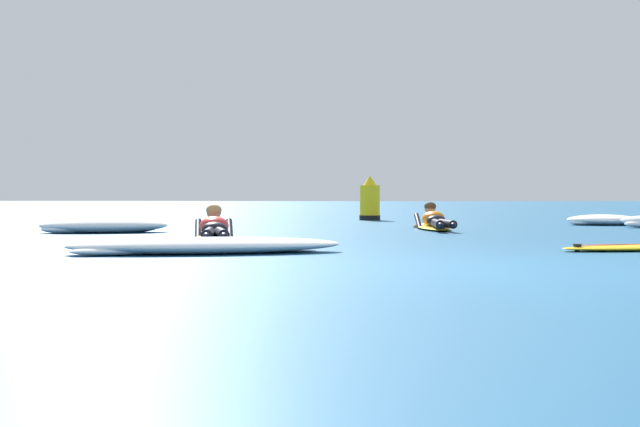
# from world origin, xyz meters

# --- Properties ---
(ground_plane) EXTENTS (120.00, 120.00, 0.00)m
(ground_plane) POSITION_xyz_m (0.00, 10.00, 0.00)
(ground_plane) COLOR #235B84
(surfer_near) EXTENTS (0.92, 2.55, 0.54)m
(surfer_near) POSITION_xyz_m (-3.18, 3.98, 0.14)
(surfer_near) COLOR yellow
(surfer_near) RESTS_ON ground
(surfer_far) EXTENTS (0.65, 2.64, 0.54)m
(surfer_far) POSITION_xyz_m (0.13, 7.68, 0.14)
(surfer_far) COLOR yellow
(surfer_far) RESTS_ON ground
(whitewater_front) EXTENTS (1.54, 1.10, 0.22)m
(whitewater_front) POSITION_xyz_m (3.81, 10.06, 0.10)
(whitewater_front) COLOR white
(whitewater_front) RESTS_ON ground
(whitewater_mid_right) EXTENTS (3.03, 1.45, 0.18)m
(whitewater_mid_right) POSITION_xyz_m (-2.87, 1.71, 0.08)
(whitewater_mid_right) COLOR white
(whitewater_mid_right) RESTS_ON ground
(whitewater_back) EXTENTS (2.21, 1.36, 0.24)m
(whitewater_back) POSITION_xyz_m (-5.42, 6.33, 0.11)
(whitewater_back) COLOR white
(whitewater_back) RESTS_ON ground
(channel_marker_buoy) EXTENTS (0.51, 0.51, 1.09)m
(channel_marker_buoy) POSITION_xyz_m (-0.93, 13.08, 0.44)
(channel_marker_buoy) COLOR yellow
(channel_marker_buoy) RESTS_ON ground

